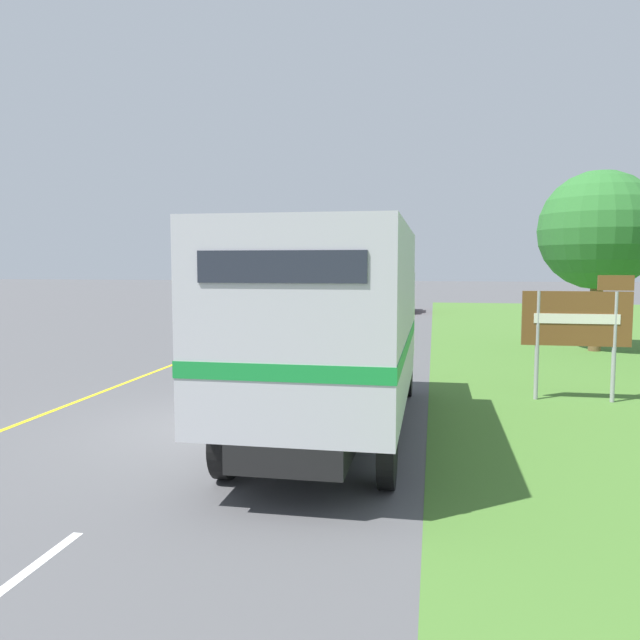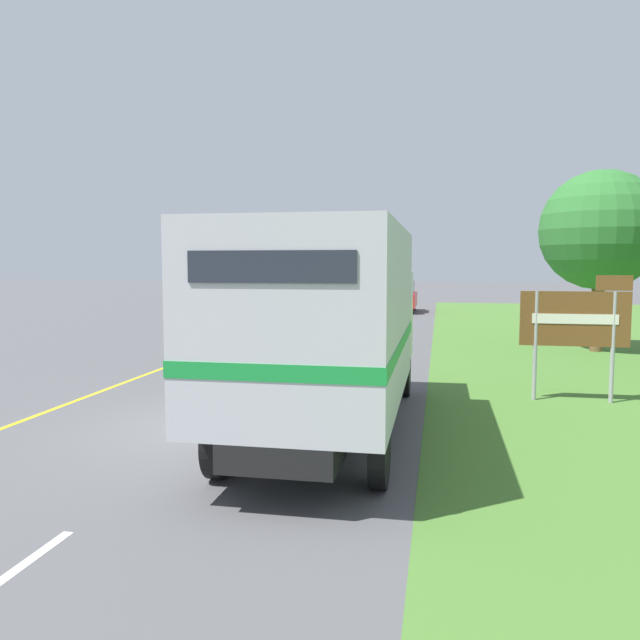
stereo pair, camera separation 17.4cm
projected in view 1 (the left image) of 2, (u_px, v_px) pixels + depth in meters
ground_plane at (221, 426)px, 11.34m from camera, size 200.00×200.00×0.00m
edge_line_yellow at (227, 344)px, 23.00m from camera, size 0.12×53.64×0.01m
centre_dash_near at (233, 417)px, 11.99m from camera, size 0.12×2.60×0.01m
centre_dash_mid_a at (303, 363)px, 18.46m from camera, size 0.12×2.60×0.01m
centre_dash_mid_b at (337, 338)px, 24.92m from camera, size 0.12×2.60×0.01m
centre_dash_far at (357, 323)px, 31.39m from camera, size 0.12×2.60×0.01m
centre_dash_farthest at (371, 313)px, 37.86m from camera, size 0.12×2.60×0.01m
horse_trailer_truck at (334, 322)px, 10.52m from camera, size 2.58×7.92×3.49m
lead_car_white at (306, 309)px, 27.94m from camera, size 1.80×4.41×1.86m
lead_car_red_ahead at (398, 296)px, 38.39m from camera, size 1.80×4.44×1.94m
highway_sign at (579, 321)px, 13.24m from camera, size 2.23×0.09×2.70m
roadside_tree_mid at (599, 231)px, 20.77m from camera, size 3.96×3.96×6.04m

